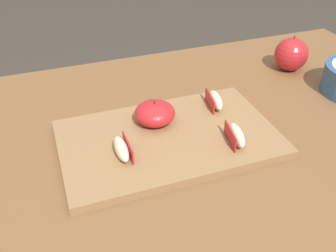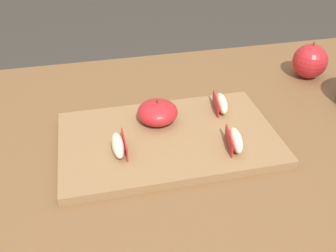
{
  "view_description": "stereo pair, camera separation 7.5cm",
  "coord_description": "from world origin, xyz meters",
  "px_view_note": "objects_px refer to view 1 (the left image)",
  "views": [
    {
      "loc": [
        -0.21,
        -0.57,
        1.23
      ],
      "look_at": [
        -0.01,
        0.0,
        0.8
      ],
      "focal_mm": 40.72,
      "sensor_mm": 36.0,
      "label": 1
    },
    {
      "loc": [
        -0.14,
        -0.59,
        1.23
      ],
      "look_at": [
        -0.01,
        0.0,
        0.8
      ],
      "focal_mm": 40.72,
      "sensor_mm": 36.0,
      "label": 2
    }
  ],
  "objects_px": {
    "cutting_board": "(168,138)",
    "apple_half_skin_up": "(155,113)",
    "apple_wedge_front": "(236,135)",
    "whole_apple_crimson": "(291,54)",
    "apple_wedge_left": "(215,100)",
    "apple_wedge_back": "(122,149)"
  },
  "relations": [
    {
      "from": "apple_half_skin_up",
      "to": "apple_wedge_front",
      "type": "distance_m",
      "value": 0.17
    },
    {
      "from": "apple_wedge_back",
      "to": "apple_wedge_front",
      "type": "bearing_deg",
      "value": -8.77
    },
    {
      "from": "apple_wedge_front",
      "to": "apple_wedge_back",
      "type": "xyz_separation_m",
      "value": [
        -0.22,
        0.03,
        0.0
      ]
    },
    {
      "from": "apple_half_skin_up",
      "to": "apple_wedge_front",
      "type": "height_order",
      "value": "apple_half_skin_up"
    },
    {
      "from": "apple_half_skin_up",
      "to": "whole_apple_crimson",
      "type": "bearing_deg",
      "value": 18.45
    },
    {
      "from": "cutting_board",
      "to": "apple_wedge_back",
      "type": "xyz_separation_m",
      "value": [
        -0.1,
        -0.03,
        0.02
      ]
    },
    {
      "from": "apple_wedge_left",
      "to": "apple_wedge_back",
      "type": "xyz_separation_m",
      "value": [
        -0.23,
        -0.1,
        0.0
      ]
    },
    {
      "from": "apple_half_skin_up",
      "to": "apple_wedge_left",
      "type": "relative_size",
      "value": 1.13
    },
    {
      "from": "apple_wedge_left",
      "to": "apple_wedge_back",
      "type": "bearing_deg",
      "value": -157.41
    },
    {
      "from": "apple_wedge_front",
      "to": "apple_wedge_left",
      "type": "xyz_separation_m",
      "value": [
        0.02,
        0.13,
        0.0
      ]
    },
    {
      "from": "apple_half_skin_up",
      "to": "apple_wedge_back",
      "type": "distance_m",
      "value": 0.12
    },
    {
      "from": "cutting_board",
      "to": "apple_wedge_front",
      "type": "bearing_deg",
      "value": -30.45
    },
    {
      "from": "apple_wedge_front",
      "to": "apple_wedge_back",
      "type": "height_order",
      "value": "same"
    },
    {
      "from": "apple_wedge_front",
      "to": "whole_apple_crimson",
      "type": "relative_size",
      "value": 0.77
    },
    {
      "from": "cutting_board",
      "to": "apple_half_skin_up",
      "type": "xyz_separation_m",
      "value": [
        -0.01,
        0.05,
        0.03
      ]
    },
    {
      "from": "apple_wedge_back",
      "to": "apple_wedge_left",
      "type": "bearing_deg",
      "value": 22.59
    },
    {
      "from": "apple_wedge_left",
      "to": "apple_wedge_front",
      "type": "bearing_deg",
      "value": -97.92
    },
    {
      "from": "apple_wedge_left",
      "to": "apple_wedge_back",
      "type": "relative_size",
      "value": 1.03
    },
    {
      "from": "cutting_board",
      "to": "apple_half_skin_up",
      "type": "bearing_deg",
      "value": 102.76
    },
    {
      "from": "apple_half_skin_up",
      "to": "apple_wedge_front",
      "type": "bearing_deg",
      "value": -42.7
    },
    {
      "from": "cutting_board",
      "to": "apple_half_skin_up",
      "type": "relative_size",
      "value": 5.12
    },
    {
      "from": "apple_half_skin_up",
      "to": "whole_apple_crimson",
      "type": "relative_size",
      "value": 0.87
    }
  ]
}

